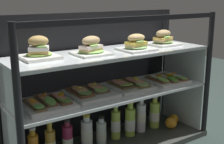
{
  "coord_description": "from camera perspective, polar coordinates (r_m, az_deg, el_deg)",
  "views": [
    {
      "loc": [
        -1.03,
        -1.49,
        0.96
      ],
      "look_at": [
        0.0,
        0.0,
        0.51
      ],
      "focal_mm": 49.53,
      "sensor_mm": 36.0,
      "label": 1
    }
  ],
  "objects": [
    {
      "name": "juice_bottle_front_right_end",
      "position": [
        2.06,
        0.67,
        -9.66
      ],
      "size": [
        0.06,
        0.06,
        0.23
      ],
      "color": "#B5CA4B",
      "rests_on": "case_base_deck"
    },
    {
      "name": "shelf_upper_glass",
      "position": [
        1.84,
        0.0,
        3.53
      ],
      "size": [
        1.26,
        0.39,
        0.02
      ],
      "primitive_type": "cube",
      "color": "silver",
      "rests_on": "riser_upper_tier"
    },
    {
      "name": "orange_fruit_beside_bottles",
      "position": [
        2.26,
        10.85,
        -9.18
      ],
      "size": [
        0.08,
        0.08,
        0.08
      ],
      "primitive_type": "sphere",
      "color": "orange",
      "rests_on": "case_base_deck"
    },
    {
      "name": "plated_roll_sandwich_mid_left",
      "position": [
        1.88,
        4.49,
        5.13
      ],
      "size": [
        0.19,
        0.19,
        0.1
      ],
      "color": "white",
      "rests_on": "shelf_upper_glass"
    },
    {
      "name": "plated_roll_sandwich_left_of_center",
      "position": [
        2.11,
        9.41,
        5.98
      ],
      "size": [
        0.19,
        0.19,
        0.1
      ],
      "color": "white",
      "rests_on": "shelf_upper_glass"
    },
    {
      "name": "juice_bottle_front_middle",
      "position": [
        2.11,
        3.36,
        -9.13
      ],
      "size": [
        0.07,
        0.07,
        0.24
      ],
      "color": "#B1D248",
      "rests_on": "case_base_deck"
    },
    {
      "name": "open_sandwich_tray_mid_left",
      "position": [
        2.15,
        9.85,
        -1.2
      ],
      "size": [
        0.26,
        0.28,
        0.06
      ],
      "color": "white",
      "rests_on": "shelf_lower_glass"
    },
    {
      "name": "plated_roll_sandwich_center",
      "position": [
        1.75,
        -3.87,
        4.48
      ],
      "size": [
        0.19,
        0.19,
        0.11
      ],
      "color": "white",
      "rests_on": "shelf_upper_glass"
    },
    {
      "name": "riser_upper_tier",
      "position": [
        1.87,
        0.0,
        -0.23
      ],
      "size": [
        1.25,
        0.37,
        0.23
      ],
      "color": "silver",
      "rests_on": "shelf_lower_glass"
    },
    {
      "name": "shelf_lower_glass",
      "position": [
        1.9,
        0.0,
        -3.88
      ],
      "size": [
        1.26,
        0.39,
        0.02
      ],
      "primitive_type": "cube",
      "color": "silver",
      "rests_on": "riser_lower_tier"
    },
    {
      "name": "juice_bottle_front_left_end",
      "position": [
        1.92,
        -4.67,
        -11.36
      ],
      "size": [
        0.07,
        0.07,
        0.23
      ],
      "color": "silver",
      "rests_on": "case_base_deck"
    },
    {
      "name": "juice_bottle_near_post",
      "position": [
        2.0,
        -2.0,
        -11.11
      ],
      "size": [
        0.06,
        0.06,
        0.19
      ],
      "color": "white",
      "rests_on": "case_base_deck"
    },
    {
      "name": "plated_roll_sandwich_mid_right",
      "position": [
        1.67,
        -13.35,
        3.89
      ],
      "size": [
        0.19,
        0.19,
        0.12
      ],
      "color": "white",
      "rests_on": "shelf_upper_glass"
    },
    {
      "name": "open_sandwich_tray_far_left",
      "position": [
        1.84,
        -4.21,
        -3.59
      ],
      "size": [
        0.26,
        0.28,
        0.06
      ],
      "color": "white",
      "rests_on": "shelf_lower_glass"
    },
    {
      "name": "juice_bottle_front_fourth",
      "position": [
        2.17,
        5.37,
        -8.21
      ],
      "size": [
        0.07,
        0.07,
        0.25
      ],
      "color": "white",
      "rests_on": "case_base_deck"
    },
    {
      "name": "open_sandwich_tray_center",
      "position": [
        1.7,
        -11.92,
        -5.49
      ],
      "size": [
        0.26,
        0.28,
        0.06
      ],
      "color": "white",
      "rests_on": "shelf_lower_glass"
    },
    {
      "name": "juice_bottle_tucked_behind",
      "position": [
        2.25,
        7.84,
        -7.74
      ],
      "size": [
        0.07,
        0.07,
        0.24
      ],
      "color": "#B9D650",
      "rests_on": "case_base_deck"
    },
    {
      "name": "case_frame",
      "position": [
        1.97,
        -1.94,
        -0.39
      ],
      "size": [
        1.32,
        0.44,
        0.86
      ],
      "color": "black",
      "rests_on": "ground"
    },
    {
      "name": "riser_lower_tier",
      "position": [
        1.96,
        0.0,
        -8.69
      ],
      "size": [
        1.25,
        0.37,
        0.33
      ],
      "color": "silver",
      "rests_on": "case_base_deck"
    },
    {
      "name": "juice_bottle_back_right",
      "position": [
        1.9,
        -8.19,
        -12.1
      ],
      "size": [
        0.06,
        0.06,
        0.22
      ],
      "color": "#9C224A",
      "rests_on": "case_base_deck"
    },
    {
      "name": "orange_fruit_near_left_post",
      "position": [
        2.35,
        11.28,
        -8.49
      ],
      "size": [
        0.07,
        0.07,
        0.07
      ],
      "primitive_type": "sphere",
      "color": "orange",
      "rests_on": "case_base_deck"
    },
    {
      "name": "juice_bottle_back_left",
      "position": [
        1.86,
        -11.32,
        -12.91
      ],
      "size": [
        0.06,
        0.06,
        0.23
      ],
      "color": "gold",
      "rests_on": "case_base_deck"
    },
    {
      "name": "open_sandwich_tray_near_right_corner",
      "position": [
        1.99,
        3.2,
        -2.24
      ],
      "size": [
        0.26,
        0.28,
        0.06
      ],
      "color": "white",
      "rests_on": "shelf_lower_glass"
    }
  ]
}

